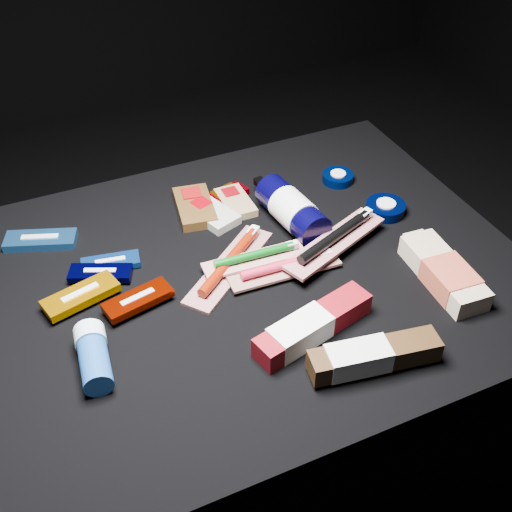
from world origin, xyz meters
name	(u,v)px	position (x,y,z in m)	size (l,w,h in m)	color
ground	(252,404)	(0.00, 0.00, 0.00)	(3.00, 3.00, 0.00)	black
cloth_table	(251,343)	(0.00, 0.00, 0.20)	(0.98, 0.78, 0.40)	black
luna_bar_0	(41,240)	(-0.33, 0.23, 0.41)	(0.14, 0.09, 0.02)	#205898
luna_bar_1	(111,263)	(-0.23, 0.11, 0.41)	(0.11, 0.06, 0.01)	#11449E
luna_bar_2	(100,273)	(-0.25, 0.09, 0.41)	(0.12, 0.08, 0.01)	black
luna_bar_3	(81,296)	(-0.30, 0.04, 0.42)	(0.14, 0.08, 0.02)	orange
luna_bar_4	(138,300)	(-0.21, -0.01, 0.42)	(0.12, 0.07, 0.02)	#6B0F00
clif_bar_0	(194,205)	(-0.03, 0.22, 0.41)	(0.09, 0.14, 0.02)	#4A2E13
clif_bar_1	(209,212)	(-0.01, 0.18, 0.41)	(0.10, 0.13, 0.02)	#B1B2AB
clif_bar_2	(235,201)	(0.05, 0.20, 0.41)	(0.06, 0.10, 0.02)	#9D8255
power_bar	(221,197)	(0.03, 0.22, 0.41)	(0.14, 0.07, 0.02)	#88000B
lotion_bottle	(292,210)	(0.13, 0.09, 0.43)	(0.09, 0.22, 0.07)	black
cream_tin_upper	(338,177)	(0.29, 0.19, 0.41)	(0.07, 0.07, 0.02)	black
cream_tin_lower	(385,208)	(0.32, 0.05, 0.41)	(0.08, 0.08, 0.02)	black
bodywash_bottle	(444,274)	(0.30, -0.17, 0.42)	(0.08, 0.20, 0.04)	beige
deodorant_stick	(93,356)	(-0.31, -0.11, 0.42)	(0.06, 0.12, 0.05)	#194996
toothbrush_pack_0	(230,263)	(-0.03, 0.02, 0.41)	(0.22, 0.19, 0.03)	#ADA6A1
toothbrush_pack_1	(286,267)	(0.05, -0.04, 0.42)	(0.21, 0.06, 0.02)	#A29C97
toothbrush_pack_2	(256,257)	(0.01, 0.01, 0.42)	(0.19, 0.06, 0.02)	silver
toothbrush_pack_3	(335,239)	(0.16, -0.02, 0.43)	(0.24, 0.14, 0.03)	#B0ABA6
toothpaste_carton_red	(309,328)	(0.02, -0.19, 0.42)	(0.22, 0.10, 0.04)	maroon
toothpaste_carton_green	(369,357)	(0.07, -0.28, 0.43)	(0.21, 0.08, 0.04)	#35200E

